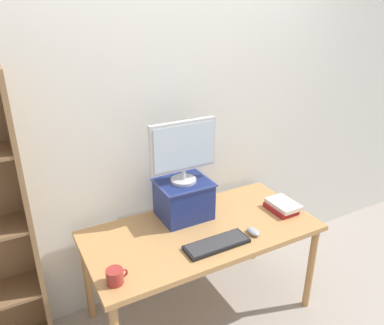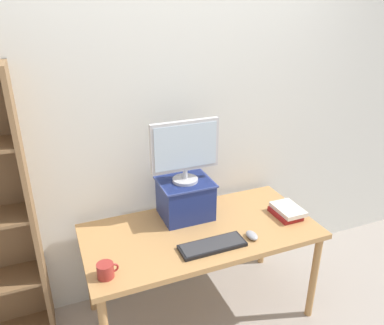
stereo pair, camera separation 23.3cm
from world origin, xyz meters
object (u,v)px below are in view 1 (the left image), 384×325
Objects in this scene: desk at (202,237)px; coffee_mug at (115,276)px; computer_monitor at (183,149)px; riser_box at (184,198)px; book_stack at (282,206)px; keyboard at (217,244)px; computer_mouse at (253,232)px.

coffee_mug is (-0.66, -0.23, 0.11)m from desk.
coffee_mug is at bearing -145.73° from computer_monitor.
riser_box is 1.54× the size of book_stack.
computer_monitor is at bearing 34.27° from coffee_mug.
riser_box is 0.71m from book_stack.
computer_monitor is at bearing 92.47° from keyboard.
keyboard is at bearing 179.06° from computer_mouse.
keyboard is at bearing -93.60° from desk.
riser_box is at bearing 157.64° from book_stack.
desk is at bearing 19.12° from coffee_mug.
desk is 0.71m from coffee_mug.
desk is 6.57× the size of book_stack.
coffee_mug reaches higher than desk.
computer_mouse is (0.29, -0.41, -0.12)m from riser_box.
coffee_mug is (-0.63, -0.43, -0.45)m from computer_monitor.
book_stack is (0.36, 0.14, 0.02)m from computer_mouse.
riser_box reaches higher than keyboard.
computer_mouse is 0.87× the size of coffee_mug.
coffee_mug is (-0.92, -0.02, 0.02)m from computer_mouse.
computer_mouse is (0.29, -0.41, -0.48)m from computer_monitor.
keyboard is 3.43× the size of coffee_mug.
computer_mouse is 0.39m from book_stack.
desk is at bearing 173.86° from book_stack.
computer_monitor is at bearing 157.75° from book_stack.
computer_mouse is at bearing -38.92° from desk.
computer_monitor reaches higher than riser_box.
computer_mouse reaches higher than desk.
coffee_mug is (-1.28, -0.16, 0.01)m from book_stack.
riser_box is 0.77m from coffee_mug.
computer_monitor reaches higher than book_stack.
desk is at bearing -81.41° from riser_box.
keyboard is (-0.01, -0.20, 0.08)m from desk.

